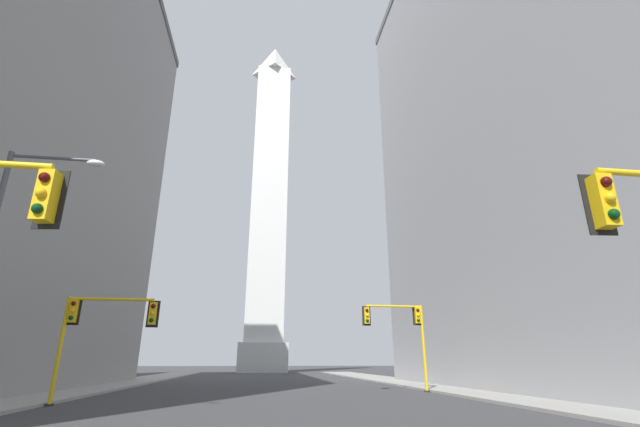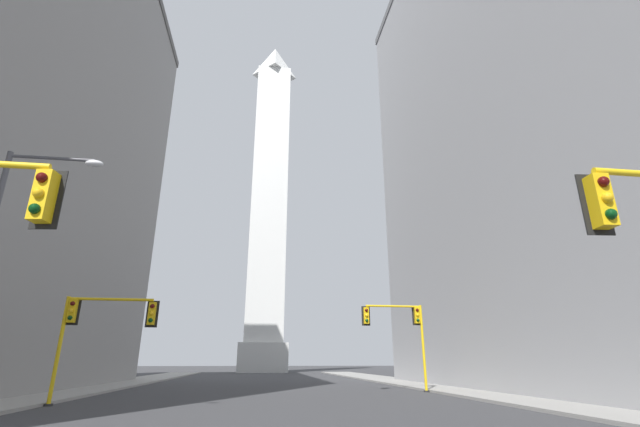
{
  "view_description": "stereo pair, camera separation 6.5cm",
  "coord_description": "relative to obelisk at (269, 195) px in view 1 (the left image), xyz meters",
  "views": [
    {
      "loc": [
        -1.0,
        -0.04,
        1.94
      ],
      "look_at": [
        8.83,
        70.25,
        26.51
      ],
      "focal_mm": 24.0,
      "sensor_mm": 36.0,
      "label": 1
    },
    {
      "loc": [
        -0.94,
        -0.05,
        1.94
      ],
      "look_at": [
        8.83,
        70.25,
        26.51
      ],
      "focal_mm": 24.0,
      "sensor_mm": 36.0,
      "label": 2
    }
  ],
  "objects": [
    {
      "name": "sidewalk_left",
      "position": [
        -12.97,
        -53.61,
        -34.72
      ],
      "size": [
        5.0,
        100.51,
        0.15
      ],
      "primitive_type": "cube",
      "color": "gray",
      "rests_on": "ground_plane"
    },
    {
      "name": "sidewalk_right",
      "position": [
        12.97,
        -53.61,
        -34.72
      ],
      "size": [
        5.0,
        100.51,
        0.15
      ],
      "primitive_type": "cube",
      "color": "gray",
      "rests_on": "ground_plane"
    },
    {
      "name": "building_right",
      "position": [
        24.74,
        -59.02,
        -12.31
      ],
      "size": [
        22.34,
        45.52,
        44.97
      ],
      "color": "#9E9EA0",
      "rests_on": "ground_plane"
    },
    {
      "name": "obelisk",
      "position": [
        0.0,
        0.0,
        0.0
      ],
      "size": [
        8.94,
        8.94,
        72.16
      ],
      "color": "silver",
      "rests_on": "ground_plane"
    },
    {
      "name": "traffic_light_mid_left",
      "position": [
        -8.8,
        -61.01,
        -31.03
      ],
      "size": [
        4.51,
        0.52,
        4.97
      ],
      "color": "yellow",
      "rests_on": "ground_plane"
    },
    {
      "name": "traffic_light_mid_right",
      "position": [
        8.89,
        -54.39,
        -30.48
      ],
      "size": [
        4.41,
        0.52,
        5.69
      ],
      "color": "yellow",
      "rests_on": "ground_plane"
    },
    {
      "name": "street_lamp",
      "position": [
        -9.76,
        -68.29,
        -29.18
      ],
      "size": [
        3.37,
        0.36,
        9.21
      ],
      "color": "#4C4C51",
      "rests_on": "ground_plane"
    }
  ]
}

